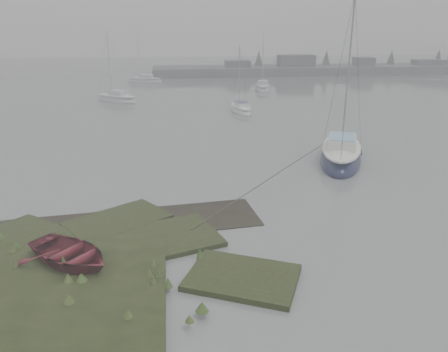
# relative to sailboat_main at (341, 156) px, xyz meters

# --- Properties ---
(ground) EXTENTS (160.00, 160.00, 0.00)m
(ground) POSITION_rel_sailboat_main_xyz_m (-8.75, 18.02, -0.33)
(ground) COLOR slate
(ground) RESTS_ON ground
(far_shoreline) EXTENTS (60.00, 8.00, 4.15)m
(far_shoreline) POSITION_rel_sailboat_main_xyz_m (18.09, 49.91, 0.52)
(far_shoreline) COLOR #4C4F51
(far_shoreline) RESTS_ON ground
(sailboat_main) EXTENTS (5.10, 7.81, 10.51)m
(sailboat_main) POSITION_rel_sailboat_main_xyz_m (0.00, 0.00, 0.00)
(sailboat_main) COLOR black
(sailboat_main) RESTS_ON ground
(sailboat_white) EXTENTS (2.17, 4.91, 6.69)m
(sailboat_white) POSITION_rel_sailboat_main_xyz_m (-3.51, 16.67, -0.12)
(sailboat_white) COLOR silver
(sailboat_white) RESTS_ON ground
(sailboat_far_a) EXTENTS (5.52, 5.05, 7.97)m
(sailboat_far_a) POSITION_rel_sailboat_main_xyz_m (-16.03, 24.56, -0.08)
(sailboat_far_a) COLOR #A7ADB0
(sailboat_far_a) RESTS_ON ground
(sailboat_far_b) EXTENTS (2.71, 5.85, 7.95)m
(sailboat_far_b) POSITION_rel_sailboat_main_xyz_m (1.85, 31.65, -0.08)
(sailboat_far_b) COLOR #B8BDC2
(sailboat_far_b) RESTS_ON ground
(sailboat_far_c) EXTENTS (5.70, 3.30, 7.65)m
(sailboat_far_c) POSITION_rel_sailboat_main_xyz_m (-13.74, 41.54, -0.09)
(sailboat_far_c) COLOR #A2A7AB
(sailboat_far_c) RESTS_ON ground
(dinghy) EXTENTS (4.19, 4.11, 0.71)m
(dinghy) POSITION_rel_sailboat_main_xyz_m (-13.98, -10.98, 0.25)
(dinghy) COLOR maroon
(dinghy) RESTS_ON marsh_bank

